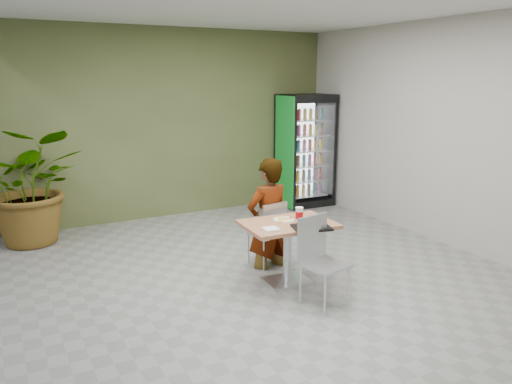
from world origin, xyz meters
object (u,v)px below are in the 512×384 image
at_px(dining_table, 288,240).
at_px(cafeteria_tray, 312,227).
at_px(chair_far, 270,229).
at_px(beverage_fridge, 305,150).
at_px(seated_woman, 268,224).
at_px(soda_cup, 299,214).
at_px(potted_plant, 32,186).
at_px(chair_near, 318,253).

bearing_deg(dining_table, cafeteria_tray, -70.95).
bearing_deg(dining_table, chair_far, 80.80).
bearing_deg(beverage_fridge, seated_woman, -129.79).
xyz_separation_m(soda_cup, cafeteria_tray, (-0.04, -0.31, -0.07)).
xyz_separation_m(dining_table, soda_cup, (0.15, -0.01, 0.29)).
height_order(chair_far, soda_cup, soda_cup).
relative_size(cafeteria_tray, potted_plant, 0.24).
bearing_deg(beverage_fridge, soda_cup, -122.67).
distance_m(chair_near, seated_woman, 1.18).
bearing_deg(cafeteria_tray, potted_plant, 127.69).
bearing_deg(seated_woman, chair_far, 100.43).
relative_size(dining_table, cafeteria_tray, 2.61).
height_order(dining_table, seated_woman, seated_woman).
xyz_separation_m(chair_far, chair_near, (-0.06, -1.14, 0.05)).
height_order(chair_far, cafeteria_tray, chair_far).
relative_size(dining_table, chair_far, 1.26).
height_order(beverage_fridge, potted_plant, beverage_fridge).
relative_size(dining_table, soda_cup, 6.51).
relative_size(chair_near, seated_woman, 0.56).
bearing_deg(potted_plant, chair_far, -43.72).
bearing_deg(chair_far, chair_near, 78.41).
distance_m(seated_woman, potted_plant, 3.52).
height_order(chair_near, potted_plant, potted_plant).
bearing_deg(seated_woman, potted_plant, -52.02).
bearing_deg(seated_woman, dining_table, 74.01).
distance_m(chair_near, potted_plant, 4.39).
height_order(chair_far, potted_plant, potted_plant).
relative_size(chair_far, potted_plant, 0.50).
height_order(dining_table, soda_cup, soda_cup).
relative_size(chair_near, beverage_fridge, 0.46).
distance_m(beverage_fridge, potted_plant, 4.75).
distance_m(chair_near, soda_cup, 0.63).
xyz_separation_m(seated_woman, cafeteria_tray, (0.03, -0.93, 0.21)).
bearing_deg(potted_plant, dining_table, -50.73).
bearing_deg(soda_cup, dining_table, 176.95).
bearing_deg(chair_near, soda_cup, 67.97).
relative_size(chair_near, cafeteria_tray, 2.31).
height_order(seated_woman, cafeteria_tray, seated_woman).
bearing_deg(beverage_fridge, potted_plant, -177.54).
bearing_deg(chair_far, cafeteria_tray, 82.49).
bearing_deg(beverage_fridge, dining_table, -124.55).
xyz_separation_m(chair_near, seated_woman, (0.05, 1.18, -0.00)).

